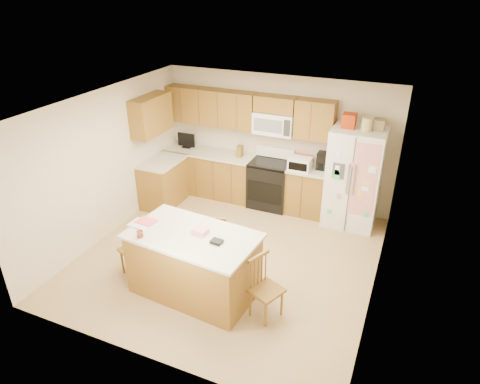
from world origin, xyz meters
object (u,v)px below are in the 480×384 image
at_px(refrigerator, 354,177).
at_px(windsor_chair_back, 217,239).
at_px(island, 194,263).
at_px(windsor_chair_left, 136,249).
at_px(windsor_chair_right, 265,289).
at_px(stove, 270,183).

xyz_separation_m(refrigerator, windsor_chair_back, (-1.69, -2.05, -0.50)).
height_order(island, windsor_chair_left, island).
bearing_deg(windsor_chair_right, island, 177.13).
xyz_separation_m(stove, island, (-0.10, -2.89, 0.01)).
xyz_separation_m(stove, windsor_chair_left, (-1.11, -2.86, -0.05)).
relative_size(refrigerator, windsor_chair_left, 2.25).
distance_m(island, windsor_chair_right, 1.09).
xyz_separation_m(windsor_chair_back, windsor_chair_right, (1.10, -0.83, 0.01)).
relative_size(stove, island, 0.60).
distance_m(island, windsor_chair_back, 0.78).
distance_m(island, windsor_chair_left, 1.01).
xyz_separation_m(stove, refrigerator, (1.57, -0.06, 0.45)).
distance_m(refrigerator, windsor_chair_back, 2.71).
relative_size(windsor_chair_back, windsor_chair_right, 0.98).
distance_m(stove, island, 2.89).
bearing_deg(island, windsor_chair_right, -2.87).
bearing_deg(windsor_chair_right, windsor_chair_back, 143.07).
bearing_deg(island, windsor_chair_left, 178.48).
height_order(stove, refrigerator, refrigerator).
distance_m(windsor_chair_back, windsor_chair_right, 1.38).
height_order(windsor_chair_back, windsor_chair_right, windsor_chair_right).
xyz_separation_m(refrigerator, windsor_chair_right, (-0.59, -2.88, -0.50)).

